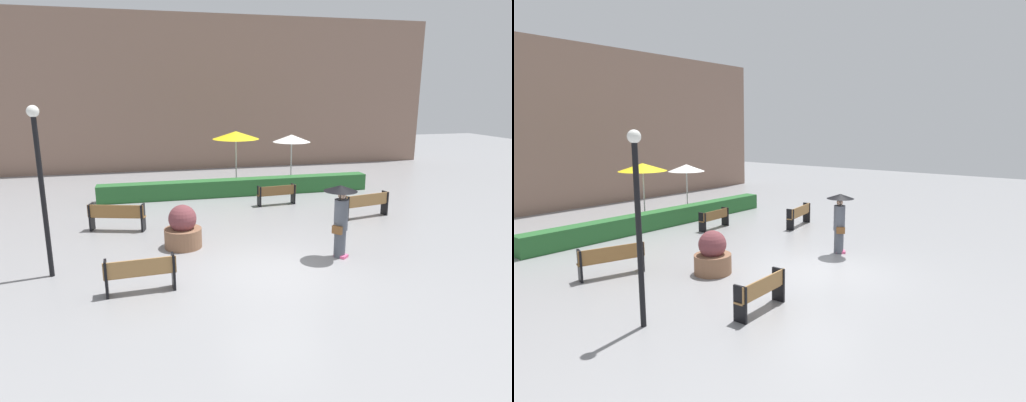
% 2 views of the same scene
% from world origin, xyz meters
% --- Properties ---
extents(ground_plane, '(60.00, 60.00, 0.00)m').
position_xyz_m(ground_plane, '(0.00, 0.00, 0.00)').
color(ground_plane, gray).
extents(bench_far_right, '(1.88, 0.66, 0.89)m').
position_xyz_m(bench_far_right, '(4.51, 3.84, 0.54)').
color(bench_far_right, '#9E7242').
rests_on(bench_far_right, ground).
extents(bench_near_left, '(1.62, 0.43, 0.84)m').
position_xyz_m(bench_near_left, '(-3.37, -0.50, 0.50)').
color(bench_near_left, '#9E7242').
rests_on(bench_near_left, ground).
extents(bench_back_row, '(1.60, 0.49, 0.80)m').
position_xyz_m(bench_back_row, '(1.91, 6.36, 0.47)').
color(bench_back_row, brown).
rests_on(bench_back_row, ground).
extents(bench_far_left, '(1.84, 0.86, 0.90)m').
position_xyz_m(bench_far_left, '(-4.12, 4.41, 0.54)').
color(bench_far_left, olive).
rests_on(bench_far_left, ground).
extents(pedestrian_with_umbrella, '(0.91, 0.91, 2.05)m').
position_xyz_m(pedestrian_with_umbrella, '(1.93, 0.46, 1.29)').
color(pedestrian_with_umbrella, '#4C515B').
rests_on(pedestrian_with_umbrella, ground).
extents(planter_pot, '(1.09, 1.09, 1.28)m').
position_xyz_m(planter_pot, '(-2.16, 2.33, 0.55)').
color(planter_pot, brown).
rests_on(planter_pot, ground).
extents(lamp_post, '(0.28, 0.28, 4.18)m').
position_xyz_m(lamp_post, '(-5.53, 1.01, 2.54)').
color(lamp_post, black).
rests_on(lamp_post, ground).
extents(patio_umbrella_yellow, '(2.14, 2.14, 2.64)m').
position_xyz_m(patio_umbrella_yellow, '(0.99, 9.91, 2.46)').
color(patio_umbrella_yellow, silver).
rests_on(patio_umbrella_yellow, ground).
extents(patio_umbrella_white, '(1.81, 1.81, 2.39)m').
position_xyz_m(patio_umbrella_white, '(3.79, 10.22, 2.21)').
color(patio_umbrella_white, silver).
rests_on(patio_umbrella_white, ground).
extents(hedge_strip, '(11.78, 0.70, 0.72)m').
position_xyz_m(hedge_strip, '(0.78, 8.40, 0.36)').
color(hedge_strip, '#28602D').
rests_on(hedge_strip, ground).
extents(building_facade, '(28.00, 1.20, 8.51)m').
position_xyz_m(building_facade, '(0.00, 16.00, 4.25)').
color(building_facade, '#846656').
rests_on(building_facade, ground).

